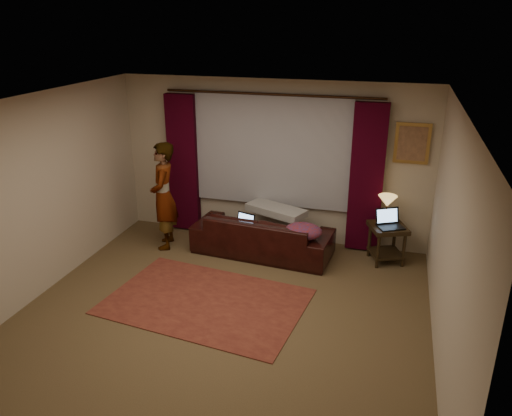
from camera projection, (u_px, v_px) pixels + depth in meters
The scene contains 20 objects.
floor at pixel (222, 316), 6.20m from camera, with size 5.00×5.00×0.01m, color brown.
ceiling at pixel (216, 105), 5.26m from camera, with size 5.00×5.00×0.02m, color silver.
wall_back at pixel (272, 162), 7.97m from camera, with size 5.00×0.02×2.60m, color #BDAD94.
wall_front at pixel (97, 350), 3.49m from camera, with size 5.00×0.02×2.60m, color #BDAD94.
wall_left at pixel (35, 199), 6.37m from camera, with size 0.02×5.00×2.60m, color #BDAD94.
wall_right at pixel (449, 245), 5.09m from camera, with size 0.02×5.00×2.60m, color #BDAD94.
sheer_curtain at pixel (272, 151), 7.85m from camera, with size 2.50×0.05×1.80m, color #9A9BA3.
drape_left at pixel (183, 164), 8.30m from camera, with size 0.50×0.14×2.30m, color black.
drape_right at pixel (367, 179), 7.53m from camera, with size 0.50×0.14×2.30m, color black.
curtain_rod at pixel (271, 94), 7.48m from camera, with size 0.04×0.04×3.40m, color black.
picture_frame at pixel (412, 143), 7.24m from camera, with size 0.50×0.04×0.60m, color #B0833D.
sofa at pixel (263, 228), 7.68m from camera, with size 2.14×0.92×0.86m, color black.
throw_blanket at pixel (276, 196), 7.71m from camera, with size 0.95×0.38×0.11m, color #989792.
clothing_pile at pixel (303, 232), 7.25m from camera, with size 0.55×0.42×0.23m, color #672A43.
laptop_sofa at pixel (242, 223), 7.58m from camera, with size 0.30×0.33×0.22m, color black, non-canonical shape.
area_rug at pixel (206, 301), 6.50m from camera, with size 2.51×1.67×0.01m, color brown.
end_table at pixel (386, 243), 7.47m from camera, with size 0.51×0.51×0.59m, color black.
tiffany_lamp at pixel (387, 210), 7.36m from camera, with size 0.28×0.28×0.44m, color #A9864A, non-canonical shape.
laptop_table at pixel (391, 219), 7.25m from camera, with size 0.36×0.39×0.26m, color black, non-canonical shape.
person at pixel (164, 196), 7.78m from camera, with size 0.50×0.50×1.71m, color #989792.
Camera 1 is at (1.87, -4.98, 3.48)m, focal length 35.00 mm.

